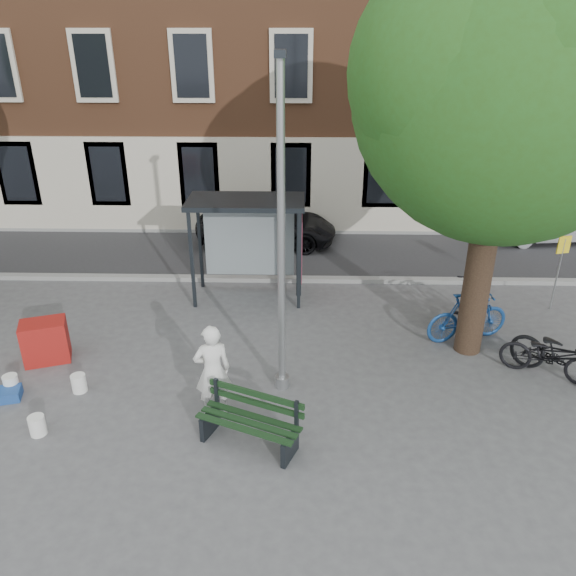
# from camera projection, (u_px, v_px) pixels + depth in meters

# --- Properties ---
(ground) EXTENTS (90.00, 90.00, 0.00)m
(ground) POSITION_uv_depth(u_px,v_px,m) (282.00, 387.00, 11.02)
(ground) COLOR #4C4C4F
(ground) RESTS_ON ground
(road) EXTENTS (40.00, 4.00, 0.01)m
(road) POSITION_uv_depth(u_px,v_px,m) (290.00, 254.00, 17.35)
(road) COLOR #28282B
(road) RESTS_ON ground
(curb_near) EXTENTS (40.00, 0.25, 0.12)m
(curb_near) POSITION_uv_depth(u_px,v_px,m) (288.00, 279.00, 15.51)
(curb_near) COLOR gray
(curb_near) RESTS_ON ground
(curb_far) EXTENTS (40.00, 0.25, 0.12)m
(curb_far) POSITION_uv_depth(u_px,v_px,m) (291.00, 231.00, 19.13)
(curb_far) COLOR gray
(curb_far) RESTS_ON ground
(building_row) EXTENTS (30.00, 8.00, 14.00)m
(building_row) POSITION_uv_depth(u_px,v_px,m) (293.00, 7.00, 19.79)
(building_row) COLOR brown
(building_row) RESTS_ON ground
(lamppost) EXTENTS (0.28, 0.35, 6.11)m
(lamppost) POSITION_uv_depth(u_px,v_px,m) (281.00, 255.00, 9.83)
(lamppost) COLOR #9EA0A3
(lamppost) RESTS_ON ground
(tree_right) EXTENTS (5.76, 5.60, 8.20)m
(tree_right) POSITION_uv_depth(u_px,v_px,m) (513.00, 77.00, 9.79)
(tree_right) COLOR black
(tree_right) RESTS_ON ground
(bus_shelter) EXTENTS (2.85, 1.45, 2.62)m
(bus_shelter) POSITION_uv_depth(u_px,v_px,m) (263.00, 226.00, 13.93)
(bus_shelter) COLOR #1E2328
(bus_shelter) RESTS_ON ground
(painter) EXTENTS (0.75, 0.61, 1.80)m
(painter) POSITION_uv_depth(u_px,v_px,m) (212.00, 371.00, 9.91)
(painter) COLOR white
(painter) RESTS_ON ground
(bench) EXTENTS (1.84, 1.20, 0.91)m
(bench) POSITION_uv_depth(u_px,v_px,m) (250.00, 423.00, 9.36)
(bench) COLOR #1E2328
(bench) RESTS_ON ground
(bike_a) EXTENTS (1.95, 1.41, 0.98)m
(bike_a) POSITION_uv_depth(u_px,v_px,m) (549.00, 356.00, 11.14)
(bike_a) COLOR black
(bike_a) RESTS_ON ground
(bike_b) EXTENTS (2.02, 1.06, 1.17)m
(bike_b) POSITION_uv_depth(u_px,v_px,m) (468.00, 316.00, 12.42)
(bike_b) COLOR navy
(bike_b) RESTS_ON ground
(bike_c) EXTENTS (2.06, 2.03, 1.13)m
(bike_c) POSITION_uv_depth(u_px,v_px,m) (564.00, 356.00, 10.98)
(bike_c) COLOR black
(bike_c) RESTS_ON ground
(bike_d) EXTENTS (1.05, 1.97, 1.14)m
(bike_d) POSITION_uv_depth(u_px,v_px,m) (466.00, 303.00, 13.03)
(bike_d) COLOR black
(bike_d) RESTS_ON ground
(car_dark) EXTENTS (4.50, 2.25, 1.22)m
(car_dark) POSITION_uv_depth(u_px,v_px,m) (267.00, 225.00, 17.96)
(car_dark) COLOR black
(car_dark) RESTS_ON ground
(car_silver) EXTENTS (3.98, 1.81, 1.27)m
(car_silver) POSITION_uv_depth(u_px,v_px,m) (552.00, 222.00, 18.16)
(car_silver) COLOR #A6A8AD
(car_silver) RESTS_ON ground
(red_stand) EXTENTS (1.05, 0.86, 0.90)m
(red_stand) POSITION_uv_depth(u_px,v_px,m) (45.00, 341.00, 11.71)
(red_stand) COLOR maroon
(red_stand) RESTS_ON ground
(blue_crate) EXTENTS (0.64, 0.53, 0.20)m
(blue_crate) POSITION_uv_depth(u_px,v_px,m) (5.00, 395.00, 10.61)
(blue_crate) COLOR #1F458E
(blue_crate) RESTS_ON ground
(bucket_a) EXTENTS (0.37, 0.37, 0.36)m
(bucket_a) POSITION_uv_depth(u_px,v_px,m) (37.00, 425.00, 9.67)
(bucket_a) COLOR white
(bucket_a) RESTS_ON ground
(bucket_b) EXTENTS (0.36, 0.36, 0.36)m
(bucket_b) POSITION_uv_depth(u_px,v_px,m) (79.00, 383.00, 10.81)
(bucket_b) COLOR white
(bucket_b) RESTS_ON ground
(bucket_c) EXTENTS (0.34, 0.34, 0.36)m
(bucket_c) POSITION_uv_depth(u_px,v_px,m) (11.00, 384.00, 10.80)
(bucket_c) COLOR white
(bucket_c) RESTS_ON ground
(notice_sign) EXTENTS (0.33, 0.11, 1.92)m
(notice_sign) POSITION_uv_depth(u_px,v_px,m) (561.00, 257.00, 13.45)
(notice_sign) COLOR #9EA0A3
(notice_sign) RESTS_ON ground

